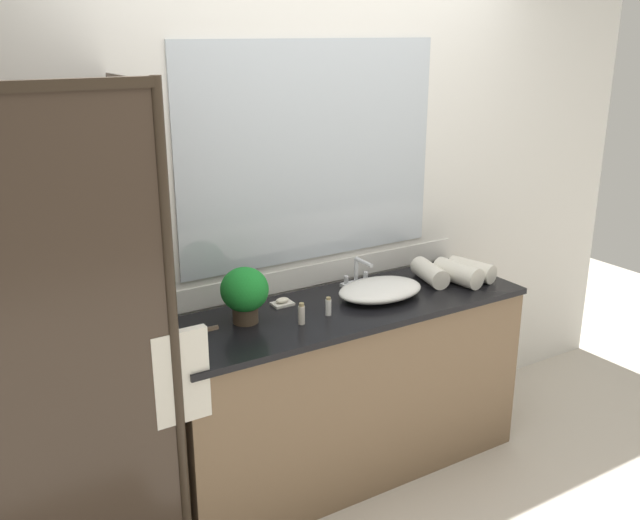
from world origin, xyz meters
TOP-DOWN VIEW (x-y plane):
  - ground_plane at (0.00, 0.00)m, footprint 8.00×8.00m
  - wall_back_with_mirror at (0.00, 0.34)m, footprint 4.40×0.06m
  - vanity_cabinet at (0.00, 0.01)m, footprint 1.80×0.58m
  - shower_enclosure at (-1.27, -0.19)m, footprint 1.20×0.59m
  - sink_basin at (0.19, -0.00)m, footprint 0.44×0.31m
  - faucet at (0.19, 0.20)m, footprint 0.17×0.15m
  - potted_plant at (-0.50, 0.07)m, footprint 0.21×0.21m
  - soap_dish at (-0.26, 0.16)m, footprint 0.10×0.07m
  - amenity_bottle_lotion at (-0.14, -0.06)m, footprint 0.03×0.03m
  - amenity_bottle_shampoo at (-0.30, -0.08)m, footprint 0.03×0.03m
  - rolled_towel_near_edge at (0.76, -0.03)m, footprint 0.15×0.26m
  - rolled_towel_middle at (0.65, -0.05)m, footprint 0.14×0.27m
  - rolled_towel_far_edge at (0.54, 0.04)m, footprint 0.16×0.27m

SIDE VIEW (x-z plane):
  - ground_plane at x=0.00m, z-range 0.00..0.00m
  - vanity_cabinet at x=0.00m, z-range 0.00..0.90m
  - soap_dish at x=-0.26m, z-range 0.90..0.93m
  - sink_basin at x=0.19m, z-range 0.90..0.98m
  - amenity_bottle_lotion at x=-0.14m, z-range 0.90..0.99m
  - amenity_bottle_shampoo at x=-0.30m, z-range 0.90..1.00m
  - rolled_towel_near_edge at x=0.76m, z-range 0.90..1.00m
  - rolled_towel_far_edge at x=0.54m, z-range 0.90..1.00m
  - faucet at x=0.19m, z-range 0.88..1.03m
  - rolled_towel_middle at x=0.65m, z-range 0.90..1.01m
  - shower_enclosure at x=-1.27m, z-range 0.02..2.02m
  - potted_plant at x=-0.50m, z-range 0.92..1.17m
  - wall_back_with_mirror at x=0.00m, z-range 0.01..2.61m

